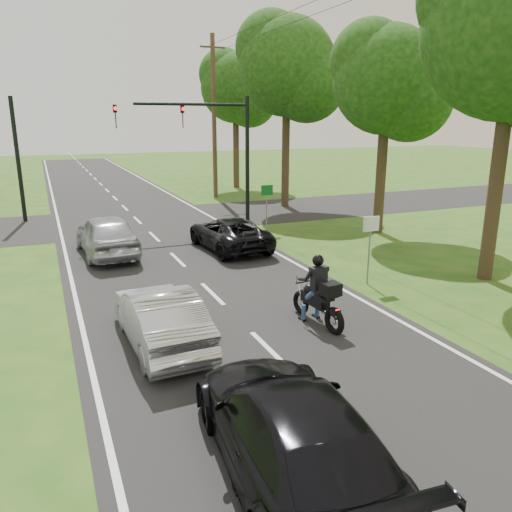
{
  "coord_description": "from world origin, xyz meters",
  "views": [
    {
      "loc": [
        -4.23,
        -9.13,
        4.91
      ],
      "look_at": [
        0.96,
        3.0,
        1.3
      ],
      "focal_mm": 35.0,
      "sensor_mm": 36.0,
      "label": 1
    }
  ],
  "objects_px": {
    "utility_pole_far": "(214,117)",
    "silver_sedan": "(160,317)",
    "sign_green": "(267,197)",
    "dark_suv": "(229,233)",
    "traffic_signal": "(211,137)",
    "motorcycle_rider": "(319,297)",
    "dark_car_behind": "(291,431)",
    "silver_suv": "(107,235)",
    "sign_white": "(370,234)"
  },
  "relations": [
    {
      "from": "dark_suv",
      "to": "dark_car_behind",
      "type": "bearing_deg",
      "value": 70.25
    },
    {
      "from": "dark_car_behind",
      "to": "sign_white",
      "type": "bearing_deg",
      "value": -126.95
    },
    {
      "from": "silver_suv",
      "to": "sign_green",
      "type": "xyz_separation_m",
      "value": [
        7.13,
        1.29,
        0.81
      ]
    },
    {
      "from": "dark_car_behind",
      "to": "silver_suv",
      "type": "bearing_deg",
      "value": -81.25
    },
    {
      "from": "silver_sedan",
      "to": "dark_car_behind",
      "type": "xyz_separation_m",
      "value": [
        0.73,
        -4.96,
        0.04
      ]
    },
    {
      "from": "utility_pole_far",
      "to": "dark_car_behind",
      "type": "bearing_deg",
      "value": -106.43
    },
    {
      "from": "silver_suv",
      "to": "dark_car_behind",
      "type": "relative_size",
      "value": 0.93
    },
    {
      "from": "silver_sedan",
      "to": "silver_suv",
      "type": "distance_m",
      "value": 8.49
    },
    {
      "from": "silver_suv",
      "to": "traffic_signal",
      "type": "bearing_deg",
      "value": -145.21
    },
    {
      "from": "silver_sedan",
      "to": "utility_pole_far",
      "type": "xyz_separation_m",
      "value": [
        8.33,
        20.79,
        4.41
      ]
    },
    {
      "from": "traffic_signal",
      "to": "dark_car_behind",
      "type": "bearing_deg",
      "value": -104.93
    },
    {
      "from": "sign_white",
      "to": "dark_car_behind",
      "type": "bearing_deg",
      "value": -132.15
    },
    {
      "from": "utility_pole_far",
      "to": "silver_sedan",
      "type": "bearing_deg",
      "value": -111.83
    },
    {
      "from": "motorcycle_rider",
      "to": "dark_car_behind",
      "type": "distance_m",
      "value": 5.57
    },
    {
      "from": "dark_car_behind",
      "to": "motorcycle_rider",
      "type": "bearing_deg",
      "value": -118.86
    },
    {
      "from": "dark_suv",
      "to": "sign_white",
      "type": "xyz_separation_m",
      "value": [
        2.44,
        -5.76,
        0.96
      ]
    },
    {
      "from": "silver_suv",
      "to": "dark_car_behind",
      "type": "bearing_deg",
      "value": 90.66
    },
    {
      "from": "dark_suv",
      "to": "traffic_signal",
      "type": "distance_m",
      "value": 6.41
    },
    {
      "from": "dark_suv",
      "to": "utility_pole_far",
      "type": "height_order",
      "value": "utility_pole_far"
    },
    {
      "from": "dark_suv",
      "to": "dark_car_behind",
      "type": "distance_m",
      "value": 13.02
    },
    {
      "from": "silver_sedan",
      "to": "sign_green",
      "type": "xyz_separation_m",
      "value": [
        7.03,
        9.77,
        0.92
      ]
    },
    {
      "from": "dark_car_behind",
      "to": "sign_green",
      "type": "height_order",
      "value": "sign_green"
    },
    {
      "from": "motorcycle_rider",
      "to": "silver_suv",
      "type": "xyz_separation_m",
      "value": [
        -3.95,
        8.84,
        0.08
      ]
    },
    {
      "from": "dark_car_behind",
      "to": "utility_pole_far",
      "type": "relative_size",
      "value": 0.49
    },
    {
      "from": "traffic_signal",
      "to": "sign_white",
      "type": "bearing_deg",
      "value": -82.95
    },
    {
      "from": "dark_car_behind",
      "to": "traffic_signal",
      "type": "distance_m",
      "value": 18.69
    },
    {
      "from": "motorcycle_rider",
      "to": "sign_green",
      "type": "relative_size",
      "value": 0.98
    },
    {
      "from": "motorcycle_rider",
      "to": "silver_suv",
      "type": "distance_m",
      "value": 9.68
    },
    {
      "from": "traffic_signal",
      "to": "sign_green",
      "type": "relative_size",
      "value": 3.0
    },
    {
      "from": "utility_pole_far",
      "to": "sign_green",
      "type": "distance_m",
      "value": 11.63
    },
    {
      "from": "dark_car_behind",
      "to": "traffic_signal",
      "type": "xyz_separation_m",
      "value": [
        4.73,
        17.75,
        3.42
      ]
    },
    {
      "from": "silver_suv",
      "to": "sign_white",
      "type": "bearing_deg",
      "value": 133.02
    },
    {
      "from": "dark_suv",
      "to": "silver_sedan",
      "type": "relative_size",
      "value": 1.11
    },
    {
      "from": "dark_suv",
      "to": "sign_green",
      "type": "height_order",
      "value": "sign_green"
    },
    {
      "from": "traffic_signal",
      "to": "utility_pole_far",
      "type": "bearing_deg",
      "value": 70.32
    },
    {
      "from": "dark_car_behind",
      "to": "sign_green",
      "type": "bearing_deg",
      "value": -107.94
    },
    {
      "from": "silver_suv",
      "to": "sign_white",
      "type": "relative_size",
      "value": 2.14
    },
    {
      "from": "utility_pole_far",
      "to": "sign_green",
      "type": "bearing_deg",
      "value": -96.73
    },
    {
      "from": "motorcycle_rider",
      "to": "silver_sedan",
      "type": "bearing_deg",
      "value": 169.39
    },
    {
      "from": "dark_suv",
      "to": "silver_suv",
      "type": "height_order",
      "value": "silver_suv"
    },
    {
      "from": "motorcycle_rider",
      "to": "silver_suv",
      "type": "height_order",
      "value": "motorcycle_rider"
    },
    {
      "from": "motorcycle_rider",
      "to": "dark_car_behind",
      "type": "relative_size",
      "value": 0.43
    },
    {
      "from": "silver_suv",
      "to": "sign_green",
      "type": "relative_size",
      "value": 2.14
    },
    {
      "from": "dark_suv",
      "to": "traffic_signal",
      "type": "relative_size",
      "value": 0.7
    },
    {
      "from": "dark_car_behind",
      "to": "silver_sedan",
      "type": "bearing_deg",
      "value": -76.38
    },
    {
      "from": "traffic_signal",
      "to": "silver_sedan",
      "type": "bearing_deg",
      "value": -113.14
    },
    {
      "from": "silver_sedan",
      "to": "traffic_signal",
      "type": "relative_size",
      "value": 0.63
    },
    {
      "from": "silver_suv",
      "to": "motorcycle_rider",
      "type": "bearing_deg",
      "value": 111.2
    },
    {
      "from": "traffic_signal",
      "to": "sign_white",
      "type": "height_order",
      "value": "traffic_signal"
    },
    {
      "from": "silver_sedan",
      "to": "sign_green",
      "type": "height_order",
      "value": "sign_green"
    }
  ]
}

